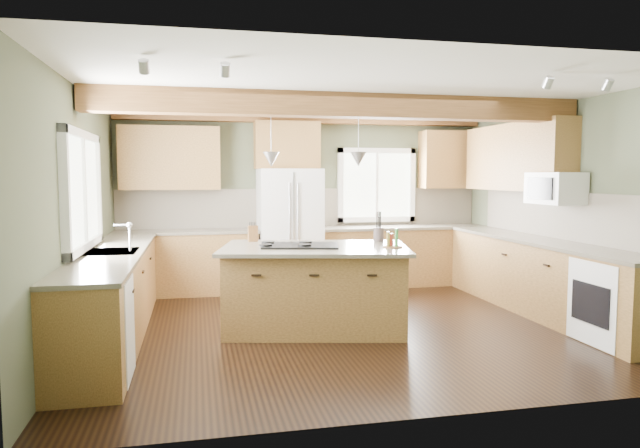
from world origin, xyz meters
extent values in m
plane|color=black|center=(0.00, 0.00, 0.00)|extent=(5.60, 5.60, 0.00)
plane|color=silver|center=(0.00, 0.00, 2.60)|extent=(5.60, 5.60, 0.00)
plane|color=#4D553C|center=(0.00, 2.50, 1.30)|extent=(5.60, 0.00, 5.60)
plane|color=#4D553C|center=(-2.80, 0.00, 1.30)|extent=(0.00, 5.00, 5.00)
plane|color=#4D553C|center=(2.80, 0.00, 1.30)|extent=(0.00, 5.00, 5.00)
cube|color=#4D2F16|center=(0.00, 0.00, 2.47)|extent=(5.55, 0.26, 0.26)
cube|color=#4D2F16|center=(0.00, 2.40, 2.54)|extent=(5.55, 0.20, 0.10)
cube|color=brown|center=(0.00, 2.48, 1.21)|extent=(5.58, 0.03, 0.58)
cube|color=brown|center=(2.78, 0.05, 1.21)|extent=(0.03, 3.70, 0.58)
cube|color=brown|center=(-1.79, 2.20, 0.44)|extent=(2.02, 0.60, 0.88)
cube|color=#433B31|center=(-1.79, 2.20, 0.90)|extent=(2.06, 0.64, 0.04)
cube|color=brown|center=(1.49, 2.20, 0.44)|extent=(2.62, 0.60, 0.88)
cube|color=#433B31|center=(1.49, 2.20, 0.90)|extent=(2.66, 0.64, 0.04)
cube|color=brown|center=(-2.50, 0.05, 0.44)|extent=(0.60, 3.70, 0.88)
cube|color=#433B31|center=(-2.50, 0.05, 0.90)|extent=(0.64, 3.74, 0.04)
cube|color=brown|center=(2.50, 0.05, 0.44)|extent=(0.60, 3.70, 0.88)
cube|color=#433B31|center=(2.50, 0.05, 0.90)|extent=(0.64, 3.74, 0.04)
cube|color=brown|center=(-1.99, 2.33, 1.95)|extent=(1.40, 0.35, 0.90)
cube|color=brown|center=(-0.30, 2.33, 2.15)|extent=(0.96, 0.35, 0.70)
cube|color=brown|center=(2.62, 0.90, 1.95)|extent=(0.35, 2.20, 0.90)
cube|color=brown|center=(2.30, 2.33, 1.95)|extent=(0.90, 0.35, 0.90)
cube|color=white|center=(-2.78, 0.05, 1.55)|extent=(0.04, 1.60, 1.05)
cube|color=white|center=(1.15, 2.48, 1.55)|extent=(1.10, 0.04, 1.00)
cube|color=#262628|center=(-2.50, 0.05, 0.91)|extent=(0.50, 0.65, 0.03)
cylinder|color=#B2B2B7|center=(-2.32, 0.05, 1.05)|extent=(0.02, 0.02, 0.28)
cube|color=white|center=(-2.49, -1.25, 0.43)|extent=(0.60, 0.60, 0.84)
cube|color=white|center=(2.49, -1.25, 0.43)|extent=(0.60, 0.72, 0.84)
cube|color=white|center=(2.58, -0.05, 1.55)|extent=(0.40, 0.70, 0.38)
cone|color=#B2B2B7|center=(-0.82, 0.11, 1.88)|extent=(0.18, 0.18, 0.16)
cone|color=#B2B2B7|center=(0.11, -0.10, 1.88)|extent=(0.18, 0.18, 0.16)
cube|color=white|center=(-0.30, 2.12, 0.90)|extent=(0.90, 0.74, 1.80)
cube|color=brown|center=(-0.36, 0.00, 0.44)|extent=(2.12, 1.55, 0.88)
cube|color=#433B31|center=(-0.36, 0.00, 0.90)|extent=(2.27, 1.70, 0.04)
cube|color=black|center=(-0.51, 0.04, 0.93)|extent=(0.93, 0.72, 0.02)
cube|color=brown|center=(-0.98, 0.62, 1.01)|extent=(0.11, 0.09, 0.19)
cylinder|color=#3D3630|center=(0.49, 0.33, 1.00)|extent=(0.14, 0.14, 0.16)
camera|label=1|loc=(-1.64, -6.14, 1.71)|focal=32.00mm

